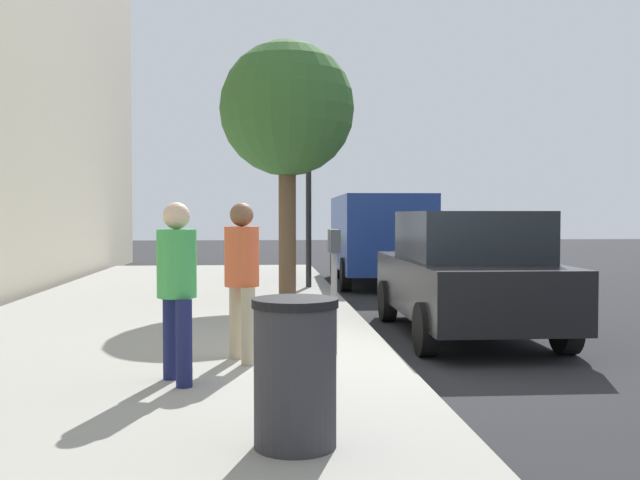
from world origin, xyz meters
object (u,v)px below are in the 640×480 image
(parked_van_far, at_px, (378,233))
(street_tree, at_px, (287,111))
(traffic_signal, at_px, (313,175))
(parked_sedan_near, at_px, (466,273))
(trash_bin, at_px, (295,372))
(pedestrian_bystander, at_px, (177,278))
(pedestrian_at_meter, at_px, (242,269))
(parking_meter, at_px, (334,265))

(parked_van_far, height_order, street_tree, street_tree)
(parked_van_far, height_order, traffic_signal, traffic_signal)
(parked_sedan_near, bearing_deg, trash_bin, 152.39)
(parked_sedan_near, height_order, traffic_signal, traffic_signal)
(parked_van_far, distance_m, street_tree, 5.53)
(parked_sedan_near, bearing_deg, pedestrian_bystander, 130.72)
(parked_van_far, bearing_deg, parked_sedan_near, 180.00)
(pedestrian_bystander, height_order, street_tree, street_tree)
(parked_van_far, bearing_deg, trash_bin, 168.24)
(pedestrian_at_meter, distance_m, trash_bin, 2.94)
(parked_sedan_near, relative_size, trash_bin, 4.38)
(parked_sedan_near, height_order, parked_van_far, parked_van_far)
(parking_meter, relative_size, parked_sedan_near, 0.32)
(parked_sedan_near, xyz_separation_m, traffic_signal, (5.58, 1.76, 1.68))
(street_tree, height_order, traffic_signal, street_tree)
(parked_van_far, relative_size, traffic_signal, 1.46)
(parking_meter, height_order, pedestrian_bystander, pedestrian_bystander)
(parked_van_far, height_order, trash_bin, parked_van_far)
(parking_meter, height_order, street_tree, street_tree)
(street_tree, bearing_deg, parking_meter, -176.34)
(pedestrian_bystander, bearing_deg, traffic_signal, 51.87)
(parked_van_far, distance_m, trash_bin, 13.05)
(pedestrian_at_meter, height_order, trash_bin, pedestrian_at_meter)
(street_tree, bearing_deg, trash_bin, 178.29)
(traffic_signal, xyz_separation_m, trash_bin, (-10.67, 0.90, -1.92))
(street_tree, height_order, trash_bin, street_tree)
(trash_bin, bearing_deg, parked_van_far, -11.76)
(parked_van_far, xyz_separation_m, street_tree, (-4.38, 2.41, 2.37))
(pedestrian_bystander, relative_size, parked_sedan_near, 0.38)
(pedestrian_at_meter, distance_m, traffic_signal, 8.04)
(parking_meter, height_order, pedestrian_at_meter, pedestrian_at_meter)
(parking_meter, relative_size, trash_bin, 1.40)
(pedestrian_at_meter, bearing_deg, trash_bin, -103.09)
(parking_meter, xyz_separation_m, parked_sedan_near, (1.93, -2.07, -0.27))
(parking_meter, xyz_separation_m, pedestrian_bystander, (-1.23, 1.60, -0.03))
(pedestrian_bystander, distance_m, traffic_signal, 9.06)
(parking_meter, xyz_separation_m, traffic_signal, (7.52, -0.31, 1.41))
(pedestrian_at_meter, bearing_deg, parked_van_far, 50.90)
(parked_sedan_near, height_order, street_tree, street_tree)
(parking_meter, distance_m, pedestrian_bystander, 2.01)
(pedestrian_at_meter, bearing_deg, traffic_signal, 58.57)
(parking_meter, relative_size, street_tree, 0.30)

